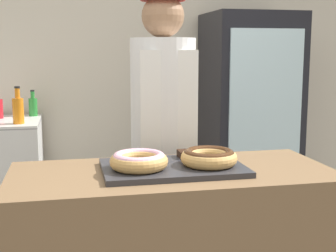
% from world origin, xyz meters
% --- Properties ---
extents(wall_back, '(8.00, 0.06, 2.70)m').
position_xyz_m(wall_back, '(0.00, 2.13, 1.35)').
color(wall_back, beige).
rests_on(wall_back, ground_plane).
extents(serving_tray, '(0.61, 0.39, 0.02)m').
position_xyz_m(serving_tray, '(0.00, 0.00, 0.92)').
color(serving_tray, '#2D2D33').
rests_on(serving_tray, display_counter).
extents(donut_light_glaze, '(0.25, 0.25, 0.07)m').
position_xyz_m(donut_light_glaze, '(-0.15, -0.03, 0.97)').
color(donut_light_glaze, tan).
rests_on(donut_light_glaze, serving_tray).
extents(donut_chocolate_glaze, '(0.25, 0.25, 0.07)m').
position_xyz_m(donut_chocolate_glaze, '(0.15, -0.03, 0.97)').
color(donut_chocolate_glaze, tan).
rests_on(donut_chocolate_glaze, serving_tray).
extents(brownie_back_left, '(0.09, 0.09, 0.03)m').
position_xyz_m(brownie_back_left, '(-0.10, 0.14, 0.94)').
color(brownie_back_left, black).
rests_on(brownie_back_left, serving_tray).
extents(brownie_back_right, '(0.09, 0.09, 0.03)m').
position_xyz_m(brownie_back_right, '(0.10, 0.14, 0.94)').
color(brownie_back_right, black).
rests_on(brownie_back_right, serving_tray).
extents(baker_person, '(0.36, 0.36, 1.76)m').
position_xyz_m(baker_person, '(0.08, 0.58, 0.94)').
color(baker_person, '#4C4C51').
rests_on(baker_person, ground_plane).
extents(beverage_fridge, '(0.72, 0.67, 1.72)m').
position_xyz_m(beverage_fridge, '(1.05, 1.73, 0.86)').
color(beverage_fridge, black).
rests_on(beverage_fridge, ground_plane).
extents(bottle_orange, '(0.08, 0.08, 0.27)m').
position_xyz_m(bottle_orange, '(-0.79, 1.55, 1.00)').
color(bottle_orange, orange).
rests_on(bottle_orange, chest_freezer).
extents(bottle_green, '(0.07, 0.07, 0.21)m').
position_xyz_m(bottle_green, '(-0.71, 1.95, 0.98)').
color(bottle_green, '#2D8C38').
rests_on(bottle_green, chest_freezer).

